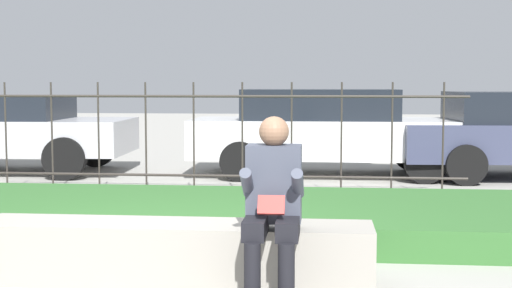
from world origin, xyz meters
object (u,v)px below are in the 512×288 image
Objects in this scene: stone_bench at (175,256)px; car_parked_center at (328,130)px; person_seated_reader at (273,200)px; car_parked_left at (4,130)px.

car_parked_center is (1.15, 6.32, 0.54)m from stone_bench.
car_parked_center is at bearing 79.74° from stone_bench.
car_parked_left is at bearing 127.24° from person_seated_reader.
stone_bench is 2.34× the size of person_seated_reader.
car_parked_left reaches higher than person_seated_reader.
car_parked_left is (-4.19, 6.21, 0.51)m from stone_bench.
stone_bench is 7.51m from car_parked_left.
person_seated_reader is 8.17m from car_parked_left.
car_parked_left reaches higher than stone_bench.
stone_bench is 0.70× the size of car_parked_left.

